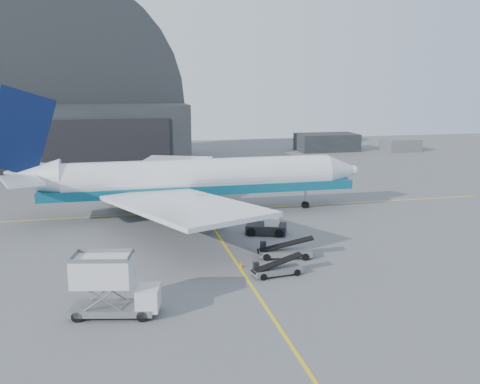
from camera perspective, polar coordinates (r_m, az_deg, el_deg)
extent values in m
plane|color=#565659|center=(50.10, -0.46, -7.44)|extent=(200.00, 200.00, 0.00)
cube|color=yellow|center=(68.96, -4.06, -2.02)|extent=(80.00, 0.25, 0.02)
cube|color=yellow|center=(48.26, 0.05, -8.20)|extent=(0.25, 40.00, 0.02)
cube|color=black|center=(112.28, -19.01, 5.88)|extent=(50.00, 28.00, 12.00)
cube|color=black|center=(98.45, -19.79, 4.47)|extent=(42.00, 0.40, 9.50)
cube|color=black|center=(128.67, 9.21, 4.38)|extent=(14.00, 8.00, 4.00)
cube|color=slate|center=(132.49, 16.71, 4.25)|extent=(8.00, 6.00, 2.80)
cylinder|color=white|center=(66.51, -4.18, 1.66)|extent=(33.13, 4.42, 4.42)
cone|color=white|center=(71.66, 10.68, 2.23)|extent=(4.05, 4.42, 4.42)
sphere|color=white|center=(72.42, 12.02, 2.28)|extent=(1.29, 1.29, 1.29)
cone|color=white|center=(66.42, -21.32, 1.34)|extent=(6.44, 4.42, 4.42)
cube|color=black|center=(71.14, 9.88, 2.64)|extent=(2.39, 2.02, 0.64)
cube|color=#0D566F|center=(66.78, -4.17, 0.46)|extent=(38.65, 4.46, 1.10)
cube|color=white|center=(55.50, -6.18, -1.42)|extent=(16.97, 22.57, 1.34)
cube|color=white|center=(77.06, -8.15, 2.30)|extent=(16.97, 22.57, 1.34)
cube|color=white|center=(62.37, -22.30, 1.13)|extent=(5.63, 7.70, 0.32)
cube|color=white|center=(70.44, -21.25, 2.37)|extent=(5.63, 7.70, 0.32)
cube|color=black|center=(65.86, -22.47, 5.95)|extent=(8.53, 0.46, 10.60)
cylinder|color=gray|center=(59.75, -3.94, -1.86)|extent=(4.79, 2.48, 2.48)
cylinder|color=gray|center=(73.99, -5.74, 0.80)|extent=(4.79, 2.48, 2.48)
cylinder|color=#A5A5AA|center=(70.58, 7.00, -0.69)|extent=(0.26, 0.26, 2.58)
cylinder|color=black|center=(70.78, 6.99, -1.38)|extent=(1.01, 0.32, 1.01)
cylinder|color=black|center=(64.33, -5.34, -2.62)|extent=(1.20, 0.41, 1.20)
cylinder|color=black|center=(70.00, -5.99, -1.43)|extent=(1.20, 0.41, 1.20)
cube|color=slate|center=(40.24, -13.41, -11.97)|extent=(6.29, 3.55, 0.49)
cube|color=silver|center=(39.46, -9.75, -11.05)|extent=(2.02, 2.55, 1.58)
cube|color=black|center=(39.26, -8.68, -10.74)|extent=(0.47, 1.85, 0.89)
cube|color=silver|center=(39.33, -14.46, -8.18)|extent=(4.57, 3.28, 1.98)
cylinder|color=black|center=(38.95, -10.38, -12.90)|extent=(0.83, 0.45, 0.79)
cylinder|color=black|center=(40.82, -9.90, -11.69)|extent=(0.83, 0.45, 0.79)
cylinder|color=black|center=(39.94, -16.98, -12.60)|extent=(0.83, 0.45, 0.79)
cylinder|color=black|center=(41.76, -16.20, -11.44)|extent=(0.83, 0.45, 0.79)
cube|color=black|center=(58.69, 2.81, -3.92)|extent=(4.89, 3.77, 0.97)
cube|color=silver|center=(58.41, 3.45, -3.13)|extent=(2.11, 2.36, 0.97)
cylinder|color=black|center=(57.59, 4.21, -4.42)|extent=(1.04, 0.70, 0.97)
cylinder|color=black|center=(59.66, 4.35, -3.84)|extent=(1.04, 0.70, 0.97)
cylinder|color=black|center=(57.85, 1.21, -4.31)|extent=(1.04, 0.70, 0.97)
cylinder|color=black|center=(59.92, 1.46, -3.74)|extent=(1.04, 0.70, 0.97)
cube|color=slate|center=(46.75, 3.98, -8.35)|extent=(4.45, 1.98, 0.44)
cube|color=black|center=(46.52, 3.99, -7.56)|extent=(4.67, 1.53, 1.25)
cube|color=black|center=(46.41, 1.71, -7.84)|extent=(0.53, 0.45, 0.59)
cylinder|color=black|center=(46.85, 6.09, -8.53)|extent=(0.61, 0.31, 0.59)
cylinder|color=black|center=(48.00, 5.37, -8.01)|extent=(0.61, 0.31, 0.59)
cylinder|color=black|center=(45.64, 2.51, -9.04)|extent=(0.61, 0.31, 0.59)
cylinder|color=black|center=(46.82, 1.86, -8.48)|extent=(0.61, 0.31, 0.59)
cube|color=slate|center=(51.17, 4.82, -6.46)|extent=(5.23, 2.63, 0.51)
cube|color=black|center=(50.93, 4.84, -5.61)|extent=(5.44, 2.14, 1.45)
cube|color=black|center=(51.40, 2.48, -5.68)|extent=(0.64, 0.55, 0.68)
cylinder|color=black|center=(50.72, 6.98, -6.88)|extent=(0.72, 0.41, 0.68)
cylinder|color=black|center=(52.21, 6.71, -6.32)|extent=(0.72, 0.41, 0.68)
cylinder|color=black|center=(50.31, 2.85, -6.96)|extent=(0.72, 0.41, 0.68)
cylinder|color=black|center=(51.81, 2.71, -6.39)|extent=(0.72, 0.41, 0.68)
cube|color=#FB5C07|center=(48.63, 0.12, -8.03)|extent=(0.37, 0.37, 0.03)
cone|color=#FB5C07|center=(48.55, 0.12, -7.75)|extent=(0.37, 0.37, 0.53)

